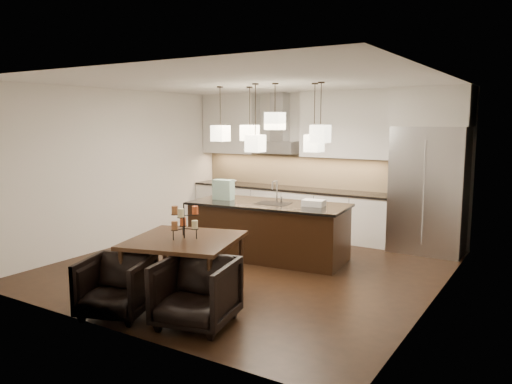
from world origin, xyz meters
The scene contains 37 objects.
floor centered at (0.00, 0.00, -0.01)m, with size 5.50×5.50×0.02m, color black.
ceiling centered at (0.00, 0.00, 2.81)m, with size 5.50×5.50×0.02m, color white.
wall_back centered at (0.00, 2.76, 1.40)m, with size 5.50×0.02×2.80m, color silver.
wall_front centered at (0.00, -2.76, 1.40)m, with size 5.50×0.02×2.80m, color silver.
wall_left centered at (-2.76, 0.00, 1.40)m, with size 0.02×5.50×2.80m, color silver.
wall_right centered at (2.76, 0.00, 1.40)m, with size 0.02×5.50×2.80m, color silver.
refrigerator centered at (2.10, 2.38, 1.07)m, with size 1.20×0.72×2.15m, color #B7B7BA.
fridge_panel centered at (2.10, 2.38, 2.47)m, with size 1.26×0.72×0.65m, color silver.
lower_cabinets centered at (-0.62, 2.43, 0.44)m, with size 4.21×0.62×0.88m, color silver.
countertop centered at (-0.62, 2.43, 0.90)m, with size 4.21×0.66×0.04m, color black.
backsplash centered at (-0.62, 2.73, 1.24)m, with size 4.21×0.02×0.63m, color beige.
upper_cab_left centered at (-2.10, 2.57, 2.17)m, with size 1.25×0.35×1.25m, color silver.
upper_cab_right centered at (0.55, 2.57, 2.17)m, with size 1.86×0.35×1.25m, color silver.
hood_canopy centered at (-0.93, 2.48, 1.72)m, with size 0.90×0.52×0.24m, color #B7B7BA.
hood_chimney centered at (-0.93, 2.59, 2.32)m, with size 0.30×0.28×0.96m, color #B7B7BA.
fruit_bowl centered at (-2.01, 2.38, 0.95)m, with size 0.26×0.26×0.06m, color silver.
island_body centered at (-0.02, 0.63, 0.44)m, with size 2.49×1.00×0.88m, color black.
island_top centered at (-0.02, 0.63, 0.90)m, with size 2.57×1.08×0.04m, color black.
faucet centered at (0.07, 0.74, 1.11)m, with size 0.10×0.24×0.38m, color silver, non-canonical shape.
tote_bag centered at (-0.86, 0.53, 1.09)m, with size 0.34×0.18×0.34m, color #226445.
food_container centered at (0.73, 0.74, 0.97)m, with size 0.34×0.24×0.10m, color silver.
dining_table centered at (0.02, -1.55, 0.39)m, with size 1.29×1.29×0.78m, color black, non-canonical shape.
candelabra centered at (0.02, -1.55, 1.00)m, with size 0.37×0.37×0.46m, color black, non-canonical shape.
candle_a centered at (0.16, -1.51, 0.96)m, with size 0.08×0.08×0.10m, color beige.
candle_b centered at (-0.08, -1.45, 0.96)m, with size 0.08×0.08×0.10m, color #D15528.
candle_c centered at (-0.01, -1.69, 0.96)m, with size 0.08×0.08×0.10m, color brown.
candle_d centered at (0.11, -1.43, 1.13)m, with size 0.08×0.08×0.10m, color #D15528.
candle_e centered at (-0.11, -1.57, 1.13)m, with size 0.08×0.08×0.10m, color brown.
candle_f centered at (0.08, -1.67, 1.13)m, with size 0.08×0.08×0.10m, color beige.
armchair_left centered at (-0.27, -2.44, 0.35)m, with size 0.74×0.76×0.69m, color black.
armchair_right centered at (0.70, -2.17, 0.37)m, with size 0.80×0.82×0.75m, color black.
pendant_a centered at (-0.85, 0.45, 2.04)m, with size 0.24×0.24×0.26m, color beige.
pendant_b centered at (-0.47, 0.76, 2.04)m, with size 0.24×0.24×0.26m, color beige.
pendant_c centered at (0.28, 0.29, 2.24)m, with size 0.24×0.24×0.26m, color beige.
pendant_d centered at (0.78, 0.60, 1.91)m, with size 0.24×0.24×0.26m, color beige.
pendant_e centered at (0.96, 0.45, 2.06)m, with size 0.24×0.24×0.26m, color beige.
pendant_f centered at (0.00, 0.19, 1.90)m, with size 0.24×0.24×0.26m, color beige.
Camera 1 is at (4.03, -6.29, 2.25)m, focal length 35.00 mm.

